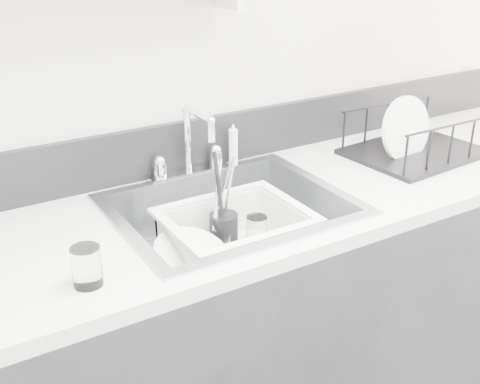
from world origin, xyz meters
TOP-DOWN VIEW (x-y plane):
  - counter_run at (0.00, 1.19)m, footprint 3.20×0.62m
  - backsplash at (0.00, 1.49)m, footprint 3.20×0.02m
  - sink at (0.00, 1.19)m, footprint 0.64×0.52m
  - faucet at (0.00, 1.44)m, footprint 0.26×0.18m
  - side_sprayer at (0.16, 1.44)m, footprint 0.03×0.03m
  - wash_tub at (0.00, 1.17)m, footprint 0.43×0.37m
  - plate_stack at (-0.14, 1.15)m, footprint 0.26×0.26m
  - utensil_cup at (0.00, 1.24)m, footprint 0.08×0.08m
  - ladle at (-0.09, 1.15)m, footprint 0.29×0.23m
  - tumbler_in_tub at (0.09, 1.20)m, footprint 0.08×0.08m
  - tumbler_counter at (-0.46, 1.01)m, footprint 0.08×0.08m
  - dish_rack at (0.73, 1.22)m, footprint 0.46×0.36m
  - bowl_small at (0.06, 1.10)m, footprint 0.11×0.11m

SIDE VIEW (x-z plane):
  - counter_run at x=0.00m, z-range 0.00..0.92m
  - bowl_small at x=0.06m, z-range 0.77..0.80m
  - plate_stack at x=-0.14m, z-range 0.74..0.85m
  - ladle at x=-0.09m, z-range 0.77..0.85m
  - tumbler_in_tub at x=0.09m, z-range 0.77..0.86m
  - wash_tub at x=0.00m, z-range 0.75..0.90m
  - utensil_cup at x=0.00m, z-range 0.69..0.97m
  - sink at x=0.00m, z-range 0.73..0.93m
  - tumbler_counter at x=-0.46m, z-range 0.92..1.01m
  - faucet at x=0.00m, z-range 0.87..1.09m
  - side_sprayer at x=0.16m, z-range 0.92..1.06m
  - dish_rack at x=0.73m, z-range 0.92..1.07m
  - backsplash at x=0.00m, z-range 0.92..1.08m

